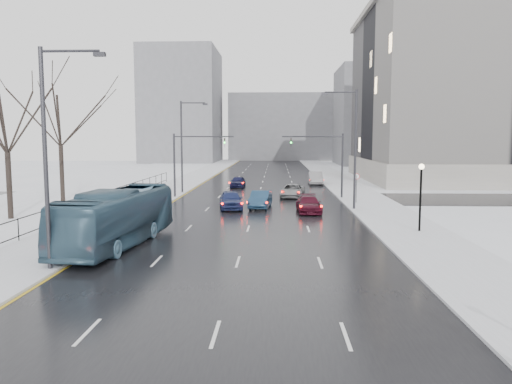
# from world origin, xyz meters

# --- Properties ---
(road) EXTENTS (16.00, 150.00, 0.04)m
(road) POSITION_xyz_m (0.00, 60.00, 0.02)
(road) COLOR black
(road) RESTS_ON ground
(cross_road) EXTENTS (130.00, 10.00, 0.04)m
(cross_road) POSITION_xyz_m (0.00, 48.00, 0.02)
(cross_road) COLOR black
(cross_road) RESTS_ON ground
(sidewalk_left) EXTENTS (5.00, 150.00, 0.16)m
(sidewalk_left) POSITION_xyz_m (-10.50, 60.00, 0.08)
(sidewalk_left) COLOR silver
(sidewalk_left) RESTS_ON ground
(sidewalk_right) EXTENTS (5.00, 150.00, 0.16)m
(sidewalk_right) POSITION_xyz_m (10.50, 60.00, 0.08)
(sidewalk_right) COLOR silver
(sidewalk_right) RESTS_ON ground
(park_strip) EXTENTS (14.00, 150.00, 0.12)m
(park_strip) POSITION_xyz_m (-20.00, 60.00, 0.06)
(park_strip) COLOR white
(park_strip) RESTS_ON ground
(tree_park_d) EXTENTS (8.75, 8.75, 12.50)m
(tree_park_d) POSITION_xyz_m (-17.80, 34.00, 0.00)
(tree_park_d) COLOR black
(tree_park_d) RESTS_ON ground
(tree_park_e) EXTENTS (9.45, 9.45, 13.50)m
(tree_park_e) POSITION_xyz_m (-18.20, 44.00, 0.00)
(tree_park_e) COLOR black
(tree_park_e) RESTS_ON ground
(iron_fence) EXTENTS (0.06, 70.00, 1.30)m
(iron_fence) POSITION_xyz_m (-13.00, 30.00, 0.91)
(iron_fence) COLOR black
(iron_fence) RESTS_ON sidewalk_left
(streetlight_r_mid) EXTENTS (2.95, 0.25, 10.00)m
(streetlight_r_mid) POSITION_xyz_m (8.17, 40.00, 5.62)
(streetlight_r_mid) COLOR #2D2D33
(streetlight_r_mid) RESTS_ON ground
(streetlight_l_near) EXTENTS (2.95, 0.25, 10.00)m
(streetlight_l_near) POSITION_xyz_m (-8.17, 20.00, 5.62)
(streetlight_l_near) COLOR #2D2D33
(streetlight_l_near) RESTS_ON ground
(streetlight_l_far) EXTENTS (2.95, 0.25, 10.00)m
(streetlight_l_far) POSITION_xyz_m (-8.17, 52.00, 5.62)
(streetlight_l_far) COLOR #2D2D33
(streetlight_l_far) RESTS_ON ground
(lamppost_r_mid) EXTENTS (0.36, 0.36, 4.28)m
(lamppost_r_mid) POSITION_xyz_m (11.00, 30.00, 2.94)
(lamppost_r_mid) COLOR black
(lamppost_r_mid) RESTS_ON sidewalk_right
(mast_signal_right) EXTENTS (6.10, 0.33, 6.50)m
(mast_signal_right) POSITION_xyz_m (7.33, 48.00, 4.11)
(mast_signal_right) COLOR #2D2D33
(mast_signal_right) RESTS_ON ground
(mast_signal_left) EXTENTS (6.10, 0.33, 6.50)m
(mast_signal_left) POSITION_xyz_m (-7.33, 48.00, 4.11)
(mast_signal_left) COLOR #2D2D33
(mast_signal_left) RESTS_ON ground
(no_uturn_sign) EXTENTS (0.60, 0.06, 2.70)m
(no_uturn_sign) POSITION_xyz_m (9.20, 44.00, 2.30)
(no_uturn_sign) COLOR #2D2D33
(no_uturn_sign) RESTS_ON sidewalk_right
(civic_building) EXTENTS (41.00, 31.00, 24.80)m
(civic_building) POSITION_xyz_m (35.00, 72.00, 11.21)
(civic_building) COLOR gray
(civic_building) RESTS_ON ground
(bldg_far_right) EXTENTS (24.00, 20.00, 22.00)m
(bldg_far_right) POSITION_xyz_m (28.00, 115.00, 11.00)
(bldg_far_right) COLOR slate
(bldg_far_right) RESTS_ON ground
(bldg_far_left) EXTENTS (18.00, 22.00, 28.00)m
(bldg_far_left) POSITION_xyz_m (-22.00, 125.00, 14.00)
(bldg_far_left) COLOR slate
(bldg_far_left) RESTS_ON ground
(bldg_far_center) EXTENTS (30.00, 18.00, 18.00)m
(bldg_far_center) POSITION_xyz_m (4.00, 140.00, 9.00)
(bldg_far_center) COLOR slate
(bldg_far_center) RESTS_ON ground
(bus) EXTENTS (3.85, 11.63, 3.18)m
(bus) POSITION_xyz_m (-7.00, 25.48, 1.63)
(bus) COLOR #39596E
(bus) RESTS_ON road
(sedan_center_near) EXTENTS (2.48, 4.84, 1.58)m
(sedan_center_near) POSITION_xyz_m (-2.00, 40.20, 0.83)
(sedan_center_near) COLOR navy
(sedan_center_near) RESTS_ON road
(sedan_right_near) EXTENTS (2.02, 4.63, 1.48)m
(sedan_right_near) POSITION_xyz_m (0.50, 40.89, 0.78)
(sedan_right_near) COLOR navy
(sedan_right_near) RESTS_ON road
(sedan_right_cross) EXTENTS (2.87, 5.11, 1.35)m
(sedan_right_cross) POSITION_xyz_m (3.50, 48.72, 0.72)
(sedan_right_cross) COLOR gray
(sedan_right_cross) RESTS_ON road
(sedan_right_far) EXTENTS (2.04, 4.67, 1.34)m
(sedan_right_far) POSITION_xyz_m (4.50, 38.52, 0.71)
(sedan_right_far) COLOR #3E0A1A
(sedan_right_far) RESTS_ON road
(sedan_center_far) EXTENTS (1.78, 4.17, 1.41)m
(sedan_center_far) POSITION_xyz_m (-2.82, 58.69, 0.74)
(sedan_center_far) COLOR #131439
(sedan_center_far) RESTS_ON road
(sedan_right_distant) EXTENTS (1.72, 4.94, 1.63)m
(sedan_right_distant) POSITION_xyz_m (6.95, 63.15, 0.85)
(sedan_right_distant) COLOR gray
(sedan_right_distant) RESTS_ON road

